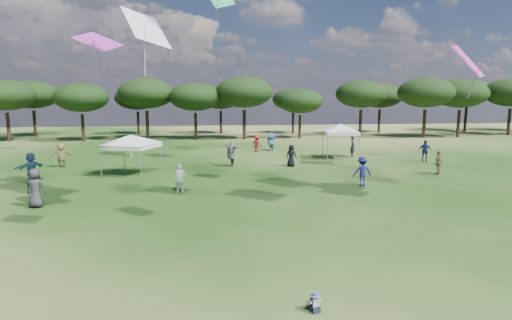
{
  "coord_description": "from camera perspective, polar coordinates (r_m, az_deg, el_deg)",
  "views": [
    {
      "loc": [
        -2.0,
        -7.31,
        5.1
      ],
      "look_at": [
        -0.27,
        6.0,
        3.11
      ],
      "focal_mm": 30.0,
      "sensor_mm": 36.0,
      "label": 1
    }
  ],
  "objects": [
    {
      "name": "festival_crowd",
      "position": [
        31.87,
        -4.37,
        0.79
      ],
      "size": [
        29.18,
        20.63,
        1.88
      ],
      "color": "beige",
      "rests_on": "ground"
    },
    {
      "name": "tent_left",
      "position": [
        29.04,
        -16.32,
        3.01
      ],
      "size": [
        5.61,
        5.61,
        2.96
      ],
      "rotation": [
        0.0,
        0.0,
        -0.37
      ],
      "color": "gray",
      "rests_on": "ground"
    },
    {
      "name": "toddler",
      "position": [
        10.86,
        7.81,
        -18.39
      ],
      "size": [
        0.36,
        0.39,
        0.48
      ],
      "rotation": [
        0.0,
        0.0,
        0.3
      ],
      "color": "black",
      "rests_on": "ground"
    },
    {
      "name": "tent_right",
      "position": [
        35.94,
        11.22,
        4.54
      ],
      "size": [
        5.4,
        5.4,
        3.2
      ],
      "rotation": [
        0.0,
        0.0,
        -0.12
      ],
      "color": "gray",
      "rests_on": "ground"
    },
    {
      "name": "tree_line",
      "position": [
        54.89,
        -2.84,
        8.74
      ],
      "size": [
        108.78,
        17.63,
        7.77
      ],
      "color": "black",
      "rests_on": "ground"
    }
  ]
}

